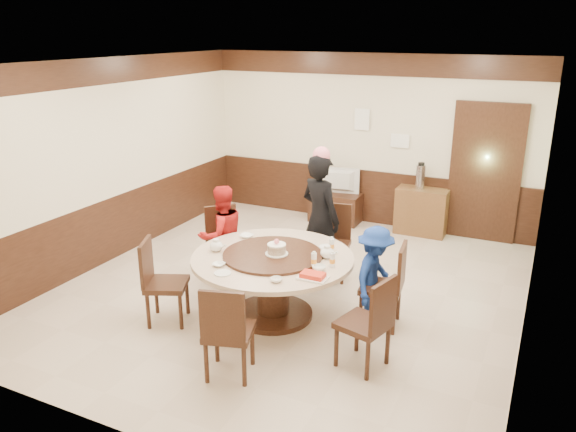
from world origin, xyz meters
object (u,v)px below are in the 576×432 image
at_px(television, 336,181).
at_px(person_red, 222,235).
at_px(shrimp_platter, 313,276).
at_px(thermos, 420,177).
at_px(side_cabinet, 421,211).
at_px(person_standing, 320,219).
at_px(tv_stand, 335,207).
at_px(banquet_table, 273,274).
at_px(birthday_cake, 277,249).
at_px(person_blue, 375,275).

bearing_deg(television, person_red, 73.23).
height_order(shrimp_platter, thermos, thermos).
bearing_deg(side_cabinet, person_standing, -109.19).
height_order(person_red, shrimp_platter, person_red).
height_order(television, thermos, thermos).
relative_size(person_standing, tv_stand, 1.99).
bearing_deg(tv_stand, shrimp_platter, -72.51).
distance_m(shrimp_platter, thermos, 3.85).
distance_m(television, side_cabinet, 1.50).
distance_m(banquet_table, side_cabinet, 3.60).
relative_size(birthday_cake, television, 0.34).
xyz_separation_m(side_cabinet, thermos, (-0.06, 0.00, 0.56)).
bearing_deg(shrimp_platter, banquet_table, 150.80).
bearing_deg(side_cabinet, person_blue, -86.80).
xyz_separation_m(shrimp_platter, thermos, (0.20, 3.85, 0.16)).
relative_size(shrimp_platter, side_cabinet, 0.38).
relative_size(person_blue, birthday_cake, 4.42).
bearing_deg(tv_stand, person_red, -98.46).
bearing_deg(banquet_table, person_blue, 19.68).
relative_size(person_red, birthday_cake, 5.12).
bearing_deg(thermos, banquet_table, -103.55).
relative_size(birthday_cake, side_cabinet, 0.32).
xyz_separation_m(person_blue, tv_stand, (-1.63, 3.07, -0.32)).
height_order(shrimp_platter, television, television).
relative_size(person_red, television, 1.73).
distance_m(banquet_table, thermos, 3.61).
bearing_deg(thermos, tv_stand, -178.77).
bearing_deg(banquet_table, side_cabinet, 75.55).
distance_m(person_red, person_blue, 2.07).
height_order(person_red, side_cabinet, person_red).
height_order(banquet_table, side_cabinet, banquet_table).
bearing_deg(thermos, birthday_cake, -102.79).
bearing_deg(television, person_standing, 97.57).
bearing_deg(birthday_cake, person_standing, 87.95).
height_order(television, side_cabinet, television).
height_order(tv_stand, television, television).
distance_m(banquet_table, shrimp_platter, 0.77).
relative_size(television, thermos, 2.00).
xyz_separation_m(banquet_table, person_standing, (0.09, 1.17, 0.31)).
bearing_deg(television, shrimp_platter, 99.18).
bearing_deg(thermos, television, -178.77).
distance_m(banquet_table, person_red, 1.13).
bearing_deg(thermos, person_standing, -107.90).
distance_m(person_red, thermos, 3.50).
bearing_deg(person_blue, side_cabinet, 6.63).
height_order(birthday_cake, television, birthday_cake).
height_order(person_standing, person_red, person_standing).
xyz_separation_m(person_standing, thermos, (0.75, 2.32, 0.09)).
height_order(person_standing, thermos, person_standing).
relative_size(person_red, side_cabinet, 1.64).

